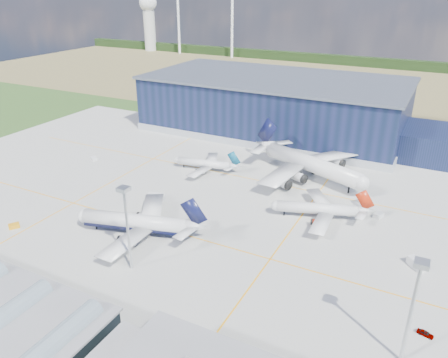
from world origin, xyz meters
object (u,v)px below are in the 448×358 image
at_px(hangar, 280,108).
at_px(light_mast_east, 414,296).
at_px(airliner_red, 317,203).
at_px(light_mast_center, 126,215).
at_px(airliner_widebody, 312,156).
at_px(airliner_navy, 135,214).
at_px(gse_cart_b, 94,159).
at_px(gse_cart_a, 379,215).
at_px(airliner_regional, 204,160).
at_px(car_a, 425,333).
at_px(gse_van_b, 416,264).
at_px(gse_tug_b, 14,226).
at_px(gse_van_a, 156,197).

height_order(hangar, light_mast_east, hangar).
xyz_separation_m(hangar, airliner_red, (41.56, -77.53, -6.47)).
height_order(light_mast_center, airliner_widebody, light_mast_center).
bearing_deg(airliner_navy, gse_cart_b, -52.15).
bearing_deg(airliner_navy, light_mast_east, 153.97).
relative_size(light_mast_center, airliner_navy, 0.57).
xyz_separation_m(airliner_navy, gse_cart_a, (60.80, 42.69, -5.80)).
xyz_separation_m(hangar, airliner_regional, (-8.07, -60.59, -7.14)).
height_order(airliner_navy, car_a, airliner_navy).
height_order(light_mast_east, gse_van_b, light_mast_east).
relative_size(airliner_red, gse_tug_b, 10.40).
bearing_deg(hangar, light_mast_center, -86.70).
bearing_deg(airliner_widebody, airliner_red, -46.98).
relative_size(gse_cart_a, gse_van_b, 0.68).
relative_size(airliner_red, airliner_regional, 1.15).
distance_m(gse_tug_b, gse_van_a, 43.60).
height_order(airliner_navy, gse_tug_b, airliner_navy).
distance_m(light_mast_center, gse_van_b, 74.20).
distance_m(light_mast_east, airliner_red, 57.26).
height_order(light_mast_center, gse_tug_b, light_mast_center).
distance_m(light_mast_east, gse_cart_b, 137.26).
bearing_deg(airliner_red, gse_van_b, 137.36).
distance_m(hangar, gse_cart_b, 90.64).
xyz_separation_m(hangar, gse_tug_b, (-36.65, -124.69, -10.96)).
relative_size(light_mast_east, car_a, 6.84).
xyz_separation_m(airliner_widebody, gse_van_b, (40.68, -42.12, -7.62)).
distance_m(airliner_regional, gse_van_a, 30.12).
relative_size(hangar, gse_van_a, 25.58).
relative_size(light_mast_east, airliner_widebody, 0.43).
xyz_separation_m(light_mast_east, gse_cart_b, (-125.91, 52.63, -14.75)).
bearing_deg(gse_cart_b, gse_tug_b, -135.80).
height_order(airliner_red, gse_van_a, airliner_red).
bearing_deg(airliner_regional, airliner_red, 151.53).
bearing_deg(light_mast_east, hangar, 120.05).
height_order(light_mast_east, gse_van_a, light_mast_east).
distance_m(airliner_widebody, car_a, 80.82).
xyz_separation_m(airliner_regional, gse_cart_b, (-45.65, -11.59, -3.78)).
bearing_deg(gse_cart_a, light_mast_east, -58.98).
distance_m(hangar, gse_cart_a, 90.55).
distance_m(airliner_red, airliner_regional, 52.45).
height_order(gse_van_a, car_a, gse_van_a).
height_order(airliner_red, gse_van_b, airliner_red).
bearing_deg(airliner_regional, airliner_widebody, -172.95).
xyz_separation_m(light_mast_center, gse_tug_b, (-43.84, 0.12, -14.77)).
relative_size(hangar, gse_cart_a, 42.92).
relative_size(gse_van_a, car_a, 1.69).
relative_size(airliner_navy, gse_cart_b, 12.64).
xyz_separation_m(light_mast_east, gse_van_a, (-81.80, 34.30, -14.20)).
height_order(light_mast_center, gse_cart_a, light_mast_center).
bearing_deg(airliner_red, light_mast_center, 35.45).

